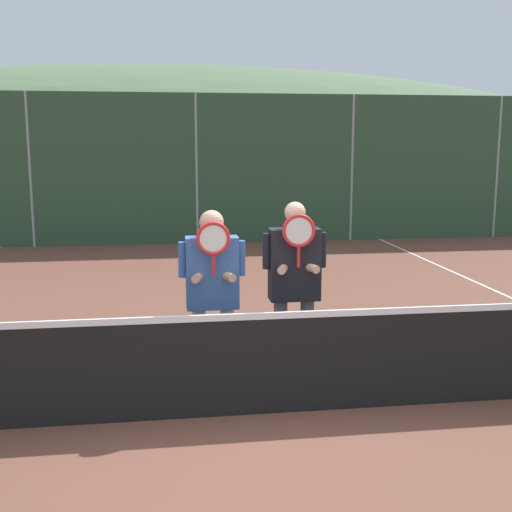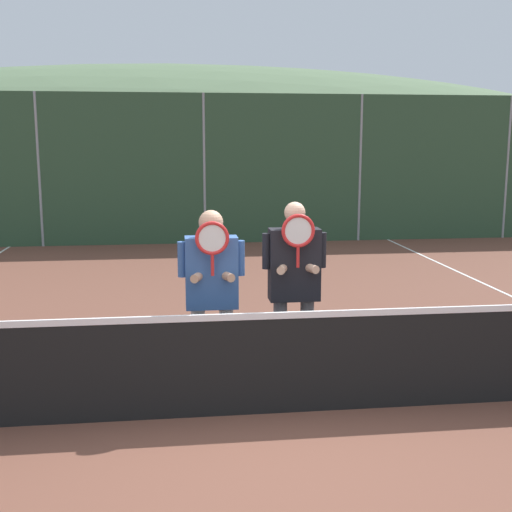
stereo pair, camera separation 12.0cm
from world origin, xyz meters
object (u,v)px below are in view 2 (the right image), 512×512
at_px(player_leftmost, 212,285).
at_px(player_center_left, 294,279).
at_px(car_center, 343,193).
at_px(car_left_of_center, 153,196).

distance_m(player_leftmost, player_center_left, 0.79).
height_order(player_center_left, car_center, player_center_left).
bearing_deg(car_center, player_leftmost, -109.85).
height_order(car_left_of_center, car_center, car_center).
bearing_deg(player_center_left, car_center, 73.33).
bearing_deg(player_leftmost, car_left_of_center, 94.46).
bearing_deg(car_left_of_center, car_center, -0.52).
bearing_deg(car_left_of_center, player_leftmost, -85.54).
bearing_deg(car_left_of_center, player_center_left, -81.88).
xyz_separation_m(player_leftmost, player_center_left, (0.78, 0.09, 0.02)).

